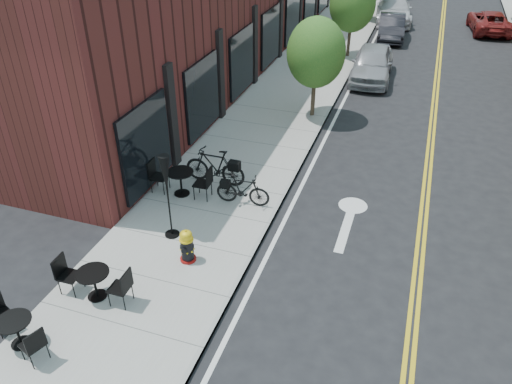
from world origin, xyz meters
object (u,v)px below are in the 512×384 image
at_px(bistro_set_c, 181,179).
at_px(patio_umbrella, 166,180).
at_px(bicycle_left, 215,166).
at_px(bicycle_right, 243,190).
at_px(parked_car_far, 489,21).
at_px(bistro_set_a, 16,329).
at_px(bistro_set_b, 94,281).
at_px(parked_car_c, 394,10).
at_px(parked_car_a, 372,63).
at_px(parked_car_b, 391,27).
at_px(fire_hydrant, 187,246).

height_order(bistro_set_c, patio_umbrella, patio_umbrella).
relative_size(bicycle_left, bicycle_right, 1.22).
bearing_deg(parked_car_far, bistro_set_a, 63.75).
bearing_deg(patio_umbrella, parked_car_far, 70.01).
distance_m(bicycle_right, bistro_set_b, 4.97).
xyz_separation_m(bicycle_right, parked_car_c, (1.90, 23.16, 0.17)).
bearing_deg(bistro_set_c, parked_car_far, 64.51).
distance_m(parked_car_a, parked_car_b, 7.17).
bearing_deg(parked_car_far, bistro_set_c, 60.32).
distance_m(parked_car_b, parked_car_far, 6.45).
bearing_deg(bicycle_left, bistro_set_b, -6.75).
height_order(parked_car_c, parked_car_far, parked_car_c).
bearing_deg(bicycle_left, parked_car_far, 157.85).
height_order(bicycle_right, parked_car_a, parked_car_a).
bearing_deg(parked_car_b, bicycle_right, -101.50).
relative_size(bicycle_left, parked_car_b, 0.47).
relative_size(bicycle_right, bistro_set_b, 0.91).
relative_size(bistro_set_a, parked_car_far, 0.36).
xyz_separation_m(bistro_set_b, bistro_set_c, (-0.07, 4.52, 0.03)).
relative_size(bistro_set_a, parked_car_c, 0.31).
relative_size(bistro_set_b, parked_car_far, 0.38).
xyz_separation_m(bistro_set_b, parked_car_b, (4.04, 23.76, 0.09)).
bearing_deg(bicycle_right, patio_umbrella, 143.25).
height_order(parked_car_b, parked_car_c, parked_car_c).
bearing_deg(parked_car_b, bistro_set_b, -104.64).
relative_size(patio_umbrella, parked_car_b, 0.58).
distance_m(patio_umbrella, parked_car_far, 26.17).
xyz_separation_m(fire_hydrant, parked_car_far, (8.10, 25.35, 0.08)).
distance_m(patio_umbrella, parked_car_b, 21.46).
relative_size(bicycle_left, parked_car_a, 0.43).
relative_size(parked_car_b, parked_car_c, 0.78).
bearing_deg(patio_umbrella, bistro_set_a, -106.54).
bearing_deg(parked_car_b, bistro_set_c, -107.04).
bearing_deg(parked_car_a, bistro_set_b, -105.72).
height_order(patio_umbrella, parked_car_c, patio_umbrella).
xyz_separation_m(bistro_set_b, parked_car_a, (3.89, 16.59, 0.17)).
bearing_deg(patio_umbrella, bistro_set_c, 108.58).
height_order(fire_hydrant, parked_car_a, parked_car_a).
bearing_deg(parked_car_far, parked_car_a, 55.28).
height_order(bistro_set_a, parked_car_a, parked_car_a).
relative_size(fire_hydrant, parked_car_b, 0.22).
bearing_deg(bistro_set_a, parked_car_c, 101.29).
distance_m(fire_hydrant, parked_car_b, 22.09).
xyz_separation_m(parked_car_a, parked_car_far, (5.62, 10.58, -0.13)).
bearing_deg(bicycle_right, bicycle_left, 51.50).
xyz_separation_m(bicycle_right, parked_car_a, (2.04, 11.98, 0.17)).
height_order(bistro_set_a, bistro_set_b, bistro_set_b).
distance_m(bicycle_right, parked_car_far, 23.83).
distance_m(bicycle_left, bistro_set_b, 5.48).
relative_size(bicycle_left, patio_umbrella, 0.81).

